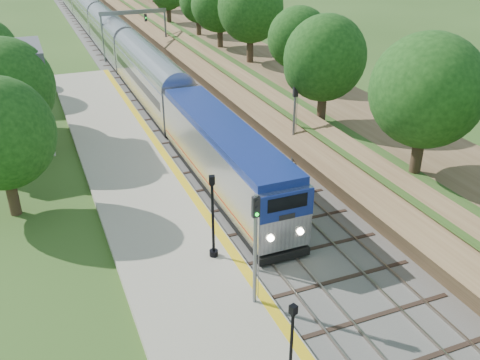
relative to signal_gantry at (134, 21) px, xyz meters
name	(u,v)px	position (x,y,z in m)	size (l,w,h in m)	color
ground	(363,360)	(-2.47, -54.99, -4.82)	(320.00, 320.00, 0.00)	#2D4C19
trackbed	(125,51)	(-0.47, 5.01, -4.75)	(9.50, 170.00, 0.28)	#4C4944
platform	(151,206)	(-7.67, -38.99, -4.63)	(6.40, 68.00, 0.38)	#9D957E
yellow_stripe	(193,196)	(-4.82, -38.99, -4.43)	(0.55, 68.00, 0.01)	gold
embankment	(184,33)	(7.88, 5.01, -2.87)	(10.64, 170.00, 11.70)	brown
signal_gantry	(134,21)	(0.00, 0.00, 0.00)	(8.40, 0.38, 6.20)	slate
trees_behind_platform	(35,131)	(-13.64, -34.32, -0.29)	(7.82, 53.32, 7.21)	#332316
train	(112,40)	(-2.47, 2.34, -2.51)	(3.06, 101.92, 4.50)	black
lamppost_mid	(291,352)	(-6.15, -55.33, -2.68)	(0.39, 0.39, 3.93)	black
lamppost_far	(213,221)	(-5.87, -45.89, -2.32)	(0.47, 0.47, 4.75)	black
signal_platform	(255,238)	(-5.37, -50.19, -0.93)	(0.34, 0.27, 5.72)	slate
signal_farside	(294,115)	(3.73, -36.40, -0.85)	(0.35, 0.27, 6.29)	slate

